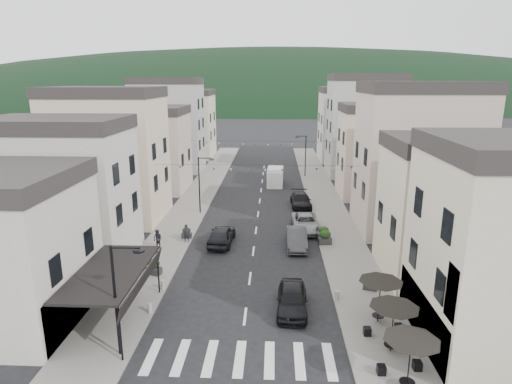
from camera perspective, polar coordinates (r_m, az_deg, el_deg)
sidewalk_left at (r=51.30m, az=-7.86°, el=-0.73°), size 4.00×76.00×0.12m
sidewalk_right at (r=50.82m, az=9.02°, el=-0.92°), size 4.00×76.00×0.12m
hill_backdrop at (r=316.93m, az=2.23°, el=12.25°), size 640.00×360.00×70.00m
boutique_awning at (r=25.63m, az=-18.33°, el=-10.24°), size 3.77×7.50×3.28m
buildings_row_left at (r=57.22m, az=-14.02°, el=6.77°), size 10.20×54.16×14.00m
buildings_row_right at (r=55.24m, az=16.04°, el=6.58°), size 10.20×54.16×14.50m
cafe_terrace at (r=23.26m, az=17.90°, el=-14.98°), size 2.50×8.10×2.53m
streetlamp_left_near at (r=22.38m, az=-17.67°, el=-12.30°), size 1.70×0.56×6.00m
streetlamp_left_far at (r=44.40m, az=-7.25°, el=1.71°), size 1.70×0.56×6.00m
streetlamp_right_far at (r=61.58m, az=6.38°, el=5.37°), size 1.70×0.56×6.00m
bollards at (r=25.81m, az=-1.55°, el=-16.00°), size 11.66×10.26×0.60m
bunting_near at (r=39.47m, az=0.06°, el=3.10°), size 19.00×0.28×0.62m
bunting_far at (r=55.23m, az=0.77°, el=6.44°), size 19.00×0.28×0.62m
parked_car_a at (r=26.75m, az=4.83°, el=-14.02°), size 1.99×4.57×1.53m
parked_car_b at (r=36.11m, az=5.44°, el=-6.16°), size 1.65×4.71×1.55m
parked_car_c at (r=40.13m, az=6.61°, el=-4.09°), size 2.64×5.38×1.47m
parked_car_d at (r=47.29m, az=5.99°, el=-1.13°), size 2.29×5.27×1.51m
parked_car_e at (r=36.73m, az=-4.63°, el=-5.71°), size 2.21×4.88×1.62m
delivery_van at (r=57.11m, az=2.59°, el=2.16°), size 2.21×5.16×2.44m
pedestrian_a at (r=37.20m, az=-9.24°, el=-5.45°), size 0.67×0.56×1.56m
pedestrian_b at (r=36.28m, az=-12.98°, el=-6.13°), size 0.96×0.88×1.60m
planter_la at (r=31.82m, az=-13.46°, el=-9.67°), size 1.17×0.88×1.16m
planter_lb at (r=38.19m, az=-9.24°, el=-5.38°), size 0.90×0.52×0.99m
planter_ra at (r=29.88m, az=15.01°, el=-11.59°), size 1.01×0.73×1.01m
planter_rb at (r=36.78m, az=9.19°, el=-5.99°), size 1.15×0.72×1.22m
planter_rc at (r=37.89m, az=8.99°, el=-5.41°), size 1.04×0.58×1.16m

